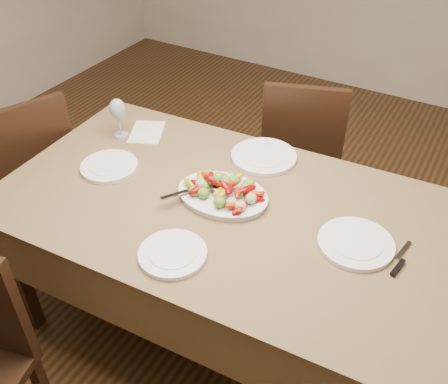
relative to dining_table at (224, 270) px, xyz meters
name	(u,v)px	position (x,y,z in m)	size (l,w,h in m)	color
floor	(184,336)	(-0.13, -0.16, -0.38)	(6.00, 6.00, 0.00)	#392411
dining_table	(224,270)	(0.00, 0.00, 0.00)	(1.84, 1.04, 0.76)	brown
chair_far	(301,149)	(-0.04, 0.95, 0.10)	(0.42, 0.42, 0.95)	black
chair_left	(28,172)	(-1.21, 0.01, 0.10)	(0.42, 0.42, 0.95)	black
serving_platter	(223,196)	(-0.02, 0.03, 0.39)	(0.37, 0.27, 0.02)	white
roasted_vegetables	(223,185)	(-0.02, 0.03, 0.45)	(0.30, 0.20, 0.09)	#760406
serving_spoon	(204,190)	(-0.09, -0.01, 0.43)	(0.28, 0.06, 0.03)	#9EA0A8
plate_left	(109,166)	(-0.56, -0.04, 0.39)	(0.25, 0.25, 0.02)	white
plate_right	(356,243)	(0.53, 0.04, 0.39)	(0.28, 0.28, 0.02)	white
plate_far	(264,157)	(-0.01, 0.37, 0.39)	(0.29, 0.29, 0.02)	white
plate_near	(173,254)	(-0.01, -0.34, 0.39)	(0.24, 0.24, 0.02)	white
wine_glass	(119,117)	(-0.69, 0.20, 0.48)	(0.08, 0.08, 0.20)	#8C99A5
menu_card	(147,132)	(-0.60, 0.29, 0.38)	(0.15, 0.21, 0.00)	silver
table_knife	(400,260)	(0.69, 0.04, 0.38)	(0.02, 0.20, 0.01)	#9EA0A8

